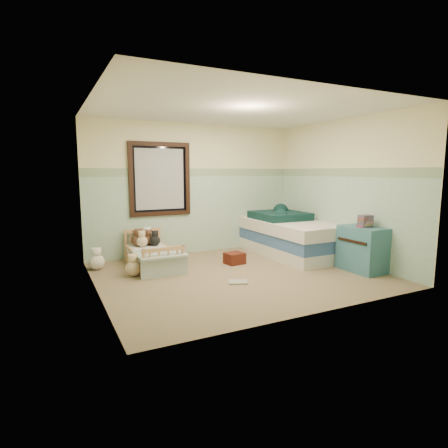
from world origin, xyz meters
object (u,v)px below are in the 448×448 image
plush_floor_tan (133,268)px  floor_book (238,282)px  toddler_bed_frame (153,261)px  plush_floor_cream (97,262)px  twin_bed_frame (290,249)px  red_pillow (235,258)px  dresser (362,249)px

plush_floor_tan → floor_book: 1.64m
toddler_bed_frame → plush_floor_cream: (-0.87, 0.21, 0.04)m
plush_floor_tan → floor_book: (1.27, -1.02, -0.11)m
toddler_bed_frame → plush_floor_cream: plush_floor_cream is taller
twin_bed_frame → red_pillow: bearing=-173.3°
dresser → red_pillow: size_ratio=2.33×
plush_floor_cream → dresser: dresser is taller
plush_floor_tan → red_pillow: 1.75m
twin_bed_frame → dresser: (0.31, -1.47, 0.25)m
plush_floor_cream → twin_bed_frame: (3.50, -0.52, -0.02)m
plush_floor_tan → red_pillow: (1.75, -0.02, -0.02)m
toddler_bed_frame → red_pillow: (1.33, -0.46, 0.01)m
toddler_bed_frame → plush_floor_tan: bearing=-134.4°
plush_floor_tan → twin_bed_frame: 3.05m
toddler_bed_frame → plush_floor_tan: size_ratio=5.64×
toddler_bed_frame → floor_book: toddler_bed_frame is taller
twin_bed_frame → red_pillow: 1.31m
toddler_bed_frame → red_pillow: size_ratio=4.36×
plush_floor_tan → dresser: bearing=-21.8°
floor_book → twin_bed_frame: bearing=55.4°
twin_bed_frame → dresser: size_ratio=3.03×
dresser → red_pillow: bearing=140.7°
dresser → toddler_bed_frame: bearing=148.9°
toddler_bed_frame → dresser: size_ratio=1.87×
plush_floor_cream → twin_bed_frame: plush_floor_cream is taller
twin_bed_frame → dresser: 1.53m
toddler_bed_frame → plush_floor_cream: 0.90m
dresser → floor_book: dresser is taller
plush_floor_cream → twin_bed_frame: size_ratio=0.11×
red_pillow → floor_book: 1.11m
toddler_bed_frame → dresser: dresser is taller
plush_floor_tan → plush_floor_cream: bearing=124.8°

